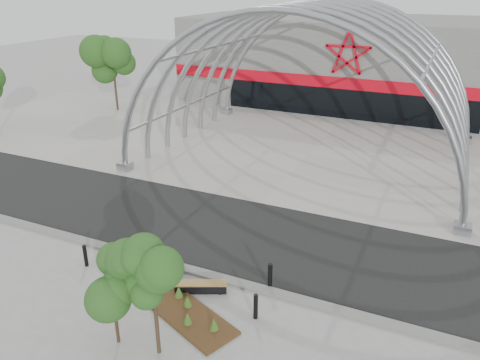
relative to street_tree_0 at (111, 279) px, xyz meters
The scene contains 17 objects.
ground 5.54m from the street_tree_0, 84.33° to the left, with size 140.00×140.00×0.00m, color gray.
road 8.78m from the street_tree_0, 86.69° to the left, with size 140.00×7.00×0.02m, color black.
forecourt 20.56m from the street_tree_0, 88.64° to the left, with size 60.00×17.00×0.04m, color #AAA59A.
kerb 5.29m from the street_tree_0, 84.03° to the left, with size 60.00×0.50×0.12m, color slate.
arena_building 38.37m from the street_tree_0, 89.27° to the left, with size 34.00×15.24×8.00m.
vault_canopy 20.56m from the street_tree_0, 88.64° to the left, with size 20.80×15.80×20.36m.
planting_bed 3.51m from the street_tree_0, 67.37° to the left, with size 5.25×3.35×0.53m.
street_tree_0 is the anchor object (origin of this frame).
street_tree_1 1.55m from the street_tree_0, ahead, with size 1.61×1.61×3.80m.
bench_0 4.85m from the street_tree_0, 107.06° to the left, with size 2.40×0.98×0.49m.
bench_1 4.45m from the street_tree_0, 71.43° to the left, with size 2.07×1.29×0.43m.
bollard_0 5.59m from the street_tree_0, 142.78° to the left, with size 0.16×0.16×1.00m, color black.
bollard_1 4.30m from the street_tree_0, 97.92° to the left, with size 0.15×0.15×0.94m, color black.
bollard_2 3.64m from the street_tree_0, 109.61° to the left, with size 0.15×0.15×0.96m, color black.
bollard_3 6.44m from the street_tree_0, 54.11° to the left, with size 0.18×0.18×1.11m, color black.
bollard_4 5.26m from the street_tree_0, 38.90° to the left, with size 0.16×0.16×1.02m, color black.
bg_tree_0 31.70m from the street_tree_0, 128.09° to the left, with size 3.00×3.00×6.45m.
Camera 1 is at (8.44, -14.50, 11.32)m, focal length 35.00 mm.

